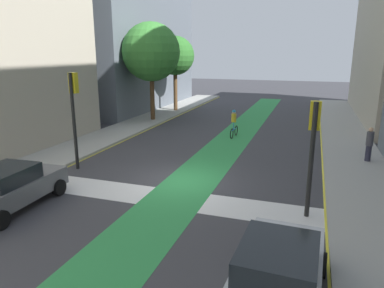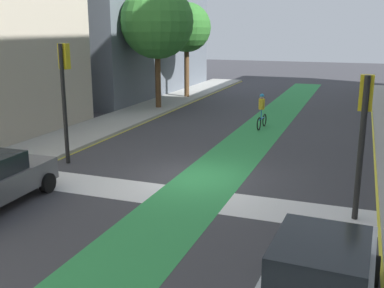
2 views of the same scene
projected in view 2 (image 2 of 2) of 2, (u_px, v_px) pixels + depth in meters
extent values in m
plane|color=#38383D|center=(197.00, 177.00, 16.25)|extent=(120.00, 120.00, 0.00)
cube|color=#2D8C47|center=(210.00, 179.00, 16.09)|extent=(2.40, 60.00, 0.01)
cube|color=silver|center=(175.00, 196.00, 14.43)|extent=(12.00, 1.80, 0.01)
cube|color=#9E9E99|center=(24.00, 156.00, 18.75)|extent=(3.00, 60.00, 0.15)
cube|color=yellow|center=(55.00, 161.00, 18.27)|extent=(0.16, 60.00, 0.01)
cube|color=yellow|center=(379.00, 198.00, 14.23)|extent=(0.16, 60.00, 0.01)
cylinder|color=black|center=(361.00, 150.00, 12.25)|extent=(0.16, 0.16, 3.96)
cube|color=gold|center=(366.00, 93.00, 12.07)|extent=(0.35, 0.28, 0.95)
sphere|color=#3F0A0A|center=(367.00, 81.00, 12.12)|extent=(0.20, 0.20, 0.20)
sphere|color=#4C380C|center=(366.00, 92.00, 12.19)|extent=(0.20, 0.20, 0.20)
sphere|color=#26D833|center=(365.00, 103.00, 12.27)|extent=(0.20, 0.20, 0.20)
cylinder|color=black|center=(64.00, 105.00, 17.45)|extent=(0.16, 0.16, 4.59)
cube|color=gold|center=(64.00, 56.00, 17.19)|extent=(0.35, 0.28, 0.95)
sphere|color=#3F0A0A|center=(66.00, 48.00, 17.24)|extent=(0.20, 0.20, 0.20)
sphere|color=#4C380C|center=(66.00, 56.00, 17.31)|extent=(0.20, 0.20, 0.20)
sphere|color=#26D833|center=(67.00, 64.00, 17.39)|extent=(0.20, 0.20, 0.20)
cube|color=#B2B7BF|center=(320.00, 282.00, 8.31)|extent=(1.98, 4.28, 0.70)
cube|color=black|center=(321.00, 256.00, 7.98)|extent=(1.69, 2.07, 0.55)
cylinder|color=black|center=(286.00, 255.00, 10.05)|extent=(0.25, 0.65, 0.64)
cylinder|color=black|center=(374.00, 271.00, 9.38)|extent=(0.25, 0.65, 0.64)
cylinder|color=black|center=(1.00, 177.00, 15.24)|extent=(0.24, 0.65, 0.64)
cylinder|color=black|center=(48.00, 183.00, 14.70)|extent=(0.24, 0.65, 0.64)
torus|color=black|center=(264.00, 120.00, 24.61)|extent=(0.11, 0.68, 0.68)
torus|color=black|center=(259.00, 124.00, 23.69)|extent=(0.11, 0.68, 0.68)
cylinder|color=#2672BF|center=(262.00, 119.00, 24.10)|extent=(0.13, 0.95, 0.06)
cylinder|color=#2672BF|center=(261.00, 114.00, 23.91)|extent=(0.05, 0.05, 0.50)
cylinder|color=gold|center=(262.00, 104.00, 23.78)|extent=(0.32, 0.32, 0.55)
sphere|color=beige|center=(262.00, 97.00, 23.68)|extent=(0.22, 0.22, 0.22)
sphere|color=#268CCC|center=(262.00, 96.00, 23.67)|extent=(0.23, 0.23, 0.23)
cylinder|color=brown|center=(187.00, 71.00, 33.97)|extent=(0.36, 0.36, 3.80)
sphere|color=#2D6B28|center=(187.00, 27.00, 33.20)|extent=(3.54, 3.54, 3.54)
cylinder|color=brown|center=(158.00, 78.00, 29.36)|extent=(0.36, 0.36, 3.77)
sphere|color=#387F33|center=(157.00, 22.00, 28.50)|extent=(4.58, 4.58, 4.58)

